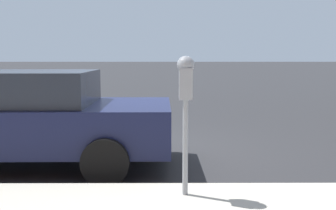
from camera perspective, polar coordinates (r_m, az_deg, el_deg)
The scene contains 3 objects.
ground_plane at distance 7.06m, azimuth -4.92°, elevation -6.87°, with size 220.00×220.00×0.00m, color #2B2B2D.
parking_meter at distance 4.26m, azimuth 2.57°, elevation 2.25°, with size 0.21×0.19×1.54m.
car_navy at distance 6.45m, azimuth -20.94°, elevation -1.54°, with size 2.13×4.59×1.48m.
Camera 1 is at (-6.83, -0.56, 1.70)m, focal length 42.00 mm.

